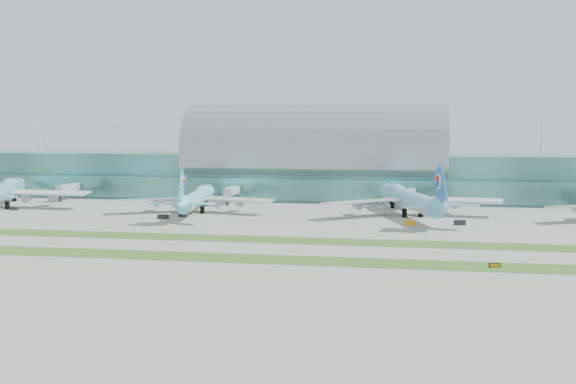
% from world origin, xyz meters
% --- Properties ---
extents(ground, '(700.00, 700.00, 0.00)m').
position_xyz_m(ground, '(0.00, 0.00, 0.00)').
color(ground, gray).
rests_on(ground, ground).
extents(terminal, '(340.00, 69.10, 36.00)m').
position_xyz_m(terminal, '(0.01, 128.79, 14.23)').
color(terminal, '#3D7A75').
rests_on(terminal, ground).
extents(grass_strip_near, '(420.00, 12.00, 0.08)m').
position_xyz_m(grass_strip_near, '(0.00, -28.00, 0.04)').
color(grass_strip_near, '#2D591E').
rests_on(grass_strip_near, ground).
extents(grass_strip_far, '(420.00, 12.00, 0.08)m').
position_xyz_m(grass_strip_far, '(0.00, 2.00, 0.04)').
color(grass_strip_far, '#2D591E').
rests_on(grass_strip_far, ground).
extents(taxiline_a, '(420.00, 0.35, 0.01)m').
position_xyz_m(taxiline_a, '(0.00, -48.00, 0.01)').
color(taxiline_a, yellow).
rests_on(taxiline_a, ground).
extents(taxiline_b, '(420.00, 0.35, 0.01)m').
position_xyz_m(taxiline_b, '(0.00, -14.00, 0.01)').
color(taxiline_b, yellow).
rests_on(taxiline_b, ground).
extents(taxiline_c, '(420.00, 0.35, 0.01)m').
position_xyz_m(taxiline_c, '(0.00, 18.00, 0.01)').
color(taxiline_c, yellow).
rests_on(taxiline_c, ground).
extents(taxiline_d, '(420.00, 0.35, 0.01)m').
position_xyz_m(taxiline_d, '(0.00, 40.00, 0.01)').
color(taxiline_d, yellow).
rests_on(taxiline_d, ground).
extents(airliner_a, '(67.35, 78.40, 22.35)m').
position_xyz_m(airliner_a, '(-118.38, 60.26, 6.89)').
color(airliner_a, '#59A2C5').
rests_on(airliner_a, ground).
extents(airliner_b, '(59.90, 68.53, 18.88)m').
position_xyz_m(airliner_b, '(-36.68, 61.14, 5.83)').
color(airliner_b, '#6FDDF6').
rests_on(airliner_b, ground).
extents(airliner_c, '(64.86, 75.23, 21.22)m').
position_xyz_m(airliner_c, '(43.68, 65.46, 6.55)').
color(airliner_c, '#6CC1EE').
rests_on(airliner_c, ground).
extents(gse_b, '(3.21, 2.08, 1.32)m').
position_xyz_m(gse_b, '(-109.34, 54.80, 0.66)').
color(gse_b, black).
rests_on(gse_b, ground).
extents(gse_c, '(3.71, 2.17, 1.52)m').
position_xyz_m(gse_c, '(-42.94, 40.97, 0.76)').
color(gse_c, black).
rests_on(gse_c, ground).
extents(gse_d, '(2.95, 1.97, 1.38)m').
position_xyz_m(gse_d, '(-37.48, 46.55, 0.69)').
color(gse_d, black).
rests_on(gse_d, ground).
extents(gse_e, '(3.88, 2.81, 1.44)m').
position_xyz_m(gse_e, '(44.43, 40.31, 0.72)').
color(gse_e, orange).
rests_on(gse_e, ground).
extents(gse_f, '(4.06, 2.86, 1.67)m').
position_xyz_m(gse_f, '(60.80, 43.37, 0.83)').
color(gse_f, black).
rests_on(gse_f, ground).
extents(taxiway_sign_east, '(2.83, 1.00, 1.21)m').
position_xyz_m(taxiway_sign_east, '(65.03, -28.85, 0.60)').
color(taxiway_sign_east, black).
rests_on(taxiway_sign_east, ground).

